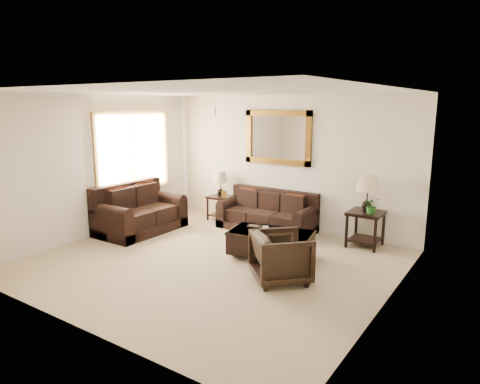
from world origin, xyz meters
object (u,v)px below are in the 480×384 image
Objects in this scene: sofa at (268,216)px; end_table_left at (221,189)px; coffee_table at (271,241)px; end_table_right at (367,200)px; loveseat at (138,214)px; armchair at (281,255)px.

sofa is 1.83× the size of end_table_left.
end_table_left reaches higher than sofa.
sofa is 1.67m from coffee_table.
end_table_right is at bearing -0.91° from end_table_left.
loveseat is at bearing 171.43° from coffee_table.
coffee_table is (0.88, -1.42, -0.00)m from sofa.
armchair is (3.58, -0.61, 0.04)m from loveseat.
sofa is at bearing -178.48° from end_table_right.
armchair is at bearing -62.28° from coffee_table.
armchair is at bearing -103.11° from end_table_right.
loveseat is 3.63m from armchair.
sofa is 1.33m from end_table_left.
armchair is at bearing -55.62° from sofa.
end_table_right is (3.25, -0.05, 0.15)m from end_table_left.
end_table_right is (4.09, 1.59, 0.49)m from loveseat.
loveseat is at bearing -143.85° from sofa.
end_table_right is 2.31m from armchair.
end_table_left is (-1.27, 0.10, 0.41)m from sofa.
sofa is 2.61m from armchair.
armchair is at bearing -99.70° from loveseat.
sofa is at bearing -11.52° from armchair.
coffee_table is at bearing -87.63° from loveseat.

